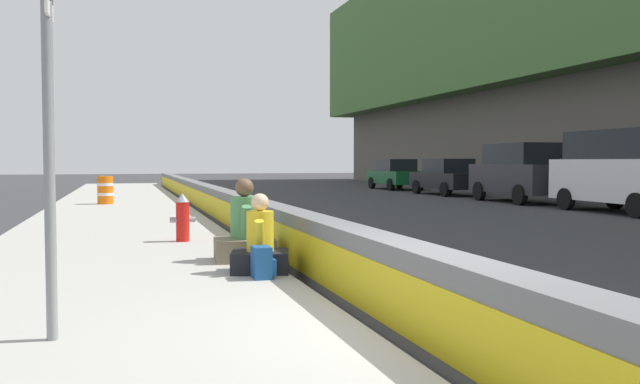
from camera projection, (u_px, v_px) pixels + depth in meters
The scene contains 13 objects.
ground_plane at pixel (421, 343), 5.87m from camera, with size 160.00×160.00×0.00m, color #353538.
sidewalk_strip at pixel (106, 361), 5.12m from camera, with size 80.00×4.40×0.14m, color #A8A59E.
jersey_barrier at pixel (421, 296), 5.85m from camera, with size 76.00×0.45×0.85m.
route_sign_post at pixel (48, 86), 5.37m from camera, with size 0.44×0.09×3.60m.
fire_hydrant at pixel (183, 217), 12.13m from camera, with size 0.26×0.46×0.88m.
seated_person_foreground at pixel (260, 248), 8.77m from camera, with size 0.79×0.88×1.04m.
seated_person_middle at pixel (245, 235), 9.81m from camera, with size 0.80×0.92×1.21m.
backpack at pixel (262, 263), 8.31m from camera, with size 0.32×0.28×0.40m.
construction_barrel at pixel (105, 190), 22.68m from camera, with size 0.54×0.54×0.95m.
parked_car_third at pixel (627, 169), 20.37m from camera, with size 5.15×2.21×2.56m.
parked_car_fourth at pixel (521, 172), 25.71m from camera, with size 4.87×2.21×2.28m.
parked_car_midline at pixel (447, 177), 31.41m from camera, with size 4.53×2.01×1.71m.
parked_car_far at pixel (395, 174), 37.52m from camera, with size 4.51×1.96×1.71m.
Camera 1 is at (-5.31, 2.50, 1.61)m, focal length 37.38 mm.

